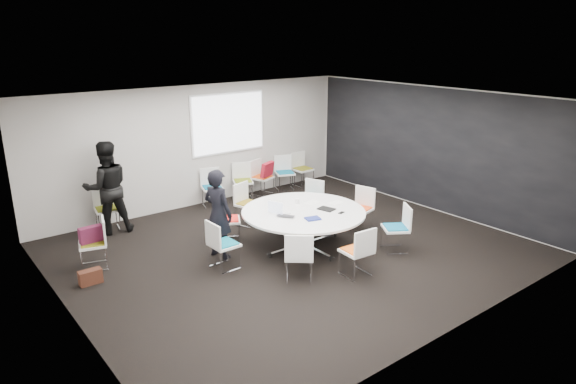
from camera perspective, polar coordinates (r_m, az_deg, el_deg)
room_shell at (r=9.34m, az=1.00°, el=1.65°), size 8.08×7.08×2.88m
conference_table at (r=9.67m, az=1.72°, el=-3.08°), size 2.32×2.32×0.73m
projection_screen at (r=12.40m, az=-6.60°, el=7.60°), size 1.90×0.03×1.35m
chair_ring_a at (r=10.72m, az=7.98°, el=-2.74°), size 0.55×0.56×0.88m
chair_ring_b at (r=11.12m, az=2.47°, el=-1.83°), size 0.58×0.59×0.88m
chair_ring_c at (r=10.95m, az=-4.45°, el=-2.19°), size 0.57×0.56×0.88m
chair_ring_d at (r=10.08m, az=-6.69°, el=-4.01°), size 0.62×0.62×0.88m
chair_ring_e at (r=8.97m, az=-7.16°, el=-6.81°), size 0.46×0.47×0.88m
chair_ring_f at (r=8.48m, az=1.23°, el=-8.16°), size 0.64×0.64×0.88m
chair_ring_g at (r=8.72m, az=7.62°, el=-7.56°), size 0.49×0.48×0.88m
chair_ring_h at (r=9.81m, az=11.86°, el=-4.89°), size 0.63×0.63×0.88m
chair_back_a at (r=12.18m, az=-8.40°, el=-0.28°), size 0.57×0.56×0.88m
chair_back_b at (r=12.60m, az=-5.02°, el=0.44°), size 0.61×0.60×0.88m
chair_back_c at (r=12.91m, az=-2.90°, el=0.90°), size 0.58×0.57×0.88m
chair_back_d at (r=13.31m, az=-0.36°, el=1.43°), size 0.60×0.59×0.88m
chair_back_e at (r=13.68m, az=1.61°, el=1.86°), size 0.46×0.45×0.88m
chair_spare_left at (r=9.55m, az=-20.70°, el=-6.33°), size 0.56×0.56×0.88m
chair_person_back at (r=11.24m, az=-19.41°, el=-2.63°), size 0.53×0.52×0.88m
person_main at (r=9.26m, az=-7.77°, el=-2.41°), size 0.55×0.69×1.64m
person_back at (r=10.89m, az=-19.49°, el=0.45°), size 1.02×0.85×1.89m
laptop at (r=9.32m, az=-0.16°, el=-2.62°), size 0.35×0.38×0.03m
laptop_lid at (r=9.37m, az=-1.42°, el=-1.75°), size 0.14×0.28×0.22m
notebook_black at (r=9.69m, az=4.28°, el=-1.89°), size 0.29×0.35×0.02m
tablet_folio at (r=9.18m, az=2.77°, el=-2.96°), size 0.31×0.26×0.03m
papers_right at (r=10.08m, az=2.71°, el=-1.15°), size 0.33×0.25×0.00m
papers_front at (r=10.09m, az=5.37°, el=-1.18°), size 0.31×0.23×0.00m
cup at (r=10.01m, az=1.04°, el=-1.01°), size 0.08×0.08×0.09m
phone at (r=9.54m, az=5.95°, el=-2.30°), size 0.15×0.10×0.01m
maroon_bag at (r=9.42m, az=-21.02°, el=-4.41°), size 0.41×0.16×0.28m
brown_bag at (r=9.04m, az=-21.10°, el=-8.80°), size 0.36×0.16×0.24m
red_jacket at (r=12.62m, az=-2.32°, el=2.52°), size 0.47×0.31×0.36m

